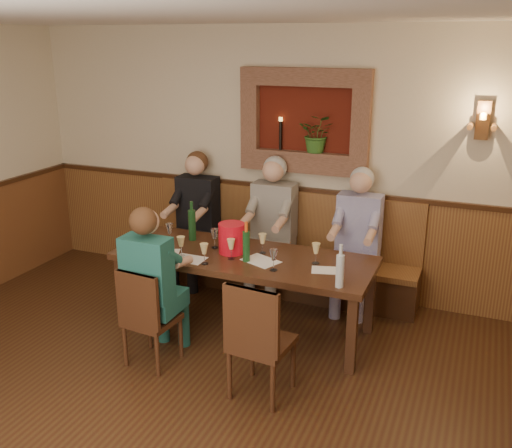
{
  "coord_description": "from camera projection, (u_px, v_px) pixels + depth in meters",
  "views": [
    {
      "loc": [
        1.97,
        -2.65,
        2.66
      ],
      "look_at": [
        0.1,
        1.9,
        1.05
      ],
      "focal_mm": 40.0,
      "sensor_mm": 36.0,
      "label": 1
    }
  ],
  "objects": [
    {
      "name": "wall_niche",
      "position": [
        308.0,
        126.0,
        5.81
      ],
      "size": [
        1.36,
        0.3,
        1.06
      ],
      "color": "#4F140B",
      "rests_on": "ground"
    },
    {
      "name": "chair_near_left",
      "position": [
        152.0,
        335.0,
        4.83
      ],
      "size": [
        0.42,
        0.42,
        0.89
      ],
      "rotation": [
        0.0,
        0.0,
        -0.09
      ],
      "color": "#3A1F11",
      "rests_on": "ground"
    },
    {
      "name": "wine_bottle_green_b",
      "position": [
        192.0,
        224.0,
        5.61
      ],
      "size": [
        0.08,
        0.08,
        0.4
      ],
      "rotation": [
        0.0,
        0.0,
        -0.04
      ],
      "color": "#19471E",
      "rests_on": "dining_table"
    },
    {
      "name": "wine_glass_6",
      "position": [
        316.0,
        253.0,
        5.04
      ],
      "size": [
        0.08,
        0.08,
        0.19
      ],
      "primitive_type": null,
      "color": "#ECD68D",
      "rests_on": "dining_table"
    },
    {
      "name": "person_bench_left",
      "position": [
        195.0,
        229.0,
        6.39
      ],
      "size": [
        0.45,
        0.55,
        1.49
      ],
      "color": "black",
      "rests_on": "ground"
    },
    {
      "name": "wine_glass_5",
      "position": [
        170.0,
        233.0,
        5.57
      ],
      "size": [
        0.08,
        0.08,
        0.19
      ],
      "primitive_type": null,
      "color": "white",
      "rests_on": "dining_table"
    },
    {
      "name": "spittoon_bucket",
      "position": [
        232.0,
        238.0,
        5.29
      ],
      "size": [
        0.32,
        0.32,
        0.28
      ],
      "primitive_type": "cylinder",
      "rotation": [
        0.0,
        0.0,
        -0.37
      ],
      "color": "red",
      "rests_on": "dining_table"
    },
    {
      "name": "wine_glass_3",
      "position": [
        181.0,
        246.0,
        5.21
      ],
      "size": [
        0.08,
        0.08,
        0.19
      ],
      "primitive_type": null,
      "color": "#ECD68D",
      "rests_on": "dining_table"
    },
    {
      "name": "wine_glass_1",
      "position": [
        142.0,
        236.0,
        5.48
      ],
      "size": [
        0.08,
        0.08,
        0.19
      ],
      "primitive_type": null,
      "color": "#ECD68D",
      "rests_on": "dining_table"
    },
    {
      "name": "wine_bottle_green_a",
      "position": [
        246.0,
        245.0,
        5.08
      ],
      "size": [
        0.07,
        0.07,
        0.37
      ],
      "rotation": [
        0.0,
        0.0,
        -0.02
      ],
      "color": "#19471E",
      "rests_on": "dining_table"
    },
    {
      "name": "water_bottle",
      "position": [
        340.0,
        270.0,
        4.55
      ],
      "size": [
        0.09,
        0.09,
        0.36
      ],
      "rotation": [
        0.0,
        0.0,
        0.4
      ],
      "color": "silver",
      "rests_on": "dining_table"
    },
    {
      "name": "person_chair_front",
      "position": [
        155.0,
        297.0,
        4.81
      ],
      "size": [
        0.41,
        0.5,
        1.4
      ],
      "color": "#184B57",
      "rests_on": "ground"
    },
    {
      "name": "person_bench_right",
      "position": [
        356.0,
        252.0,
        5.73
      ],
      "size": [
        0.44,
        0.53,
        1.46
      ],
      "color": "navy",
      "rests_on": "ground"
    },
    {
      "name": "tasting_sheet_b",
      "position": [
        261.0,
        261.0,
        5.13
      ],
      "size": [
        0.38,
        0.33,
        0.0
      ],
      "primitive_type": "cube",
      "rotation": [
        0.0,
        0.0,
        -0.39
      ],
      "color": "white",
      "rests_on": "dining_table"
    },
    {
      "name": "room_shell",
      "position": [
        115.0,
        178.0,
        3.28
      ],
      "size": [
        6.04,
        6.04,
        2.82
      ],
      "color": "beige",
      "rests_on": "ground"
    },
    {
      "name": "bench",
      "position": [
        279.0,
        262.0,
        6.22
      ],
      "size": [
        3.0,
        0.45,
        1.11
      ],
      "color": "#381E0F",
      "rests_on": "ground"
    },
    {
      "name": "dining_table",
      "position": [
        244.0,
        263.0,
        5.29
      ],
      "size": [
        2.4,
        0.9,
        0.75
      ],
      "color": "#3A1F11",
      "rests_on": "ground"
    },
    {
      "name": "tasting_sheet_c",
      "position": [
        326.0,
        270.0,
        4.92
      ],
      "size": [
        0.28,
        0.23,
        0.0
      ],
      "primitive_type": "cube",
      "rotation": [
        0.0,
        0.0,
        0.26
      ],
      "color": "white",
      "rests_on": "dining_table"
    },
    {
      "name": "wine_glass_0",
      "position": [
        204.0,
        254.0,
        5.03
      ],
      "size": [
        0.08,
        0.08,
        0.19
      ],
      "primitive_type": null,
      "color": "#ECD68D",
      "rests_on": "dining_table"
    },
    {
      "name": "wall_sconce",
      "position": [
        483.0,
        121.0,
        5.16
      ],
      "size": [
        0.25,
        0.2,
        0.35
      ],
      "color": "brown",
      "rests_on": "ground"
    },
    {
      "name": "wine_glass_2",
      "position": [
        262.0,
        244.0,
        5.28
      ],
      "size": [
        0.08,
        0.08,
        0.19
      ],
      "primitive_type": null,
      "color": "#ECD68D",
      "rests_on": "dining_table"
    },
    {
      "name": "wine_glass_8",
      "position": [
        274.0,
        260.0,
        4.89
      ],
      "size": [
        0.08,
        0.08,
        0.19
      ],
      "primitive_type": null,
      "color": "white",
      "rests_on": "dining_table"
    },
    {
      "name": "chair_near_right",
      "position": [
        261.0,
        362.0,
        4.39
      ],
      "size": [
        0.47,
        0.47,
        0.97
      ],
      "rotation": [
        0.0,
        0.0,
        -0.09
      ],
      "color": "#3A1F11",
      "rests_on": "ground"
    },
    {
      "name": "person_bench_mid",
      "position": [
        271.0,
        239.0,
        6.06
      ],
      "size": [
        0.45,
        0.56,
        1.5
      ],
      "color": "#615D59",
      "rests_on": "ground"
    },
    {
      "name": "tasting_sheet_d",
      "position": [
        189.0,
        259.0,
        5.17
      ],
      "size": [
        0.29,
        0.21,
        0.0
      ],
      "primitive_type": "cube",
      "rotation": [
        0.0,
        0.0,
        -0.01
      ],
      "color": "white",
      "rests_on": "dining_table"
    },
    {
      "name": "wine_glass_4",
      "position": [
        231.0,
        249.0,
        5.14
      ],
      "size": [
        0.08,
        0.08,
        0.19
      ],
      "primitive_type": null,
      "color": "#ECD68D",
      "rests_on": "dining_table"
    },
    {
      "name": "wainscoting",
      "position": [
        130.0,
        374.0,
        3.69
      ],
      "size": [
        6.02,
        6.02,
        1.15
      ],
      "color": "brown",
      "rests_on": "ground"
    },
    {
      "name": "tasting_sheet_a",
      "position": [
        162.0,
        253.0,
        5.31
      ],
      "size": [
        0.37,
        0.33,
        0.0
      ],
      "primitive_type": "cube",
      "rotation": [
        0.0,
        0.0,
        0.39
      ],
      "color": "white",
      "rests_on": "dining_table"
    },
    {
      "name": "wine_glass_7",
      "position": [
        215.0,
        238.0,
        5.42
      ],
      "size": [
        0.08,
        0.08,
        0.19
      ],
      "primitive_type": null,
      "color": "white",
      "rests_on": "dining_table"
    }
  ]
}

